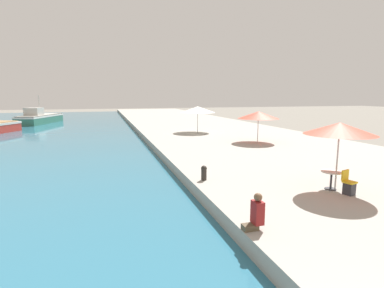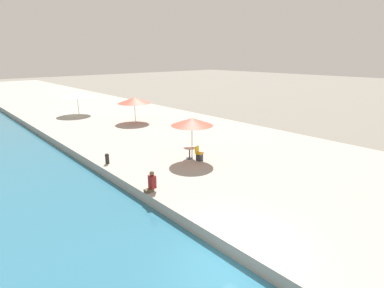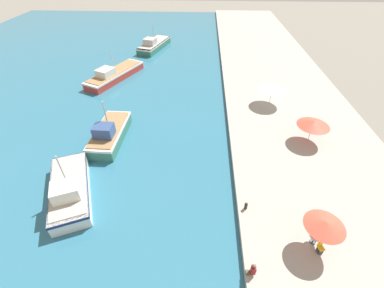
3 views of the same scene
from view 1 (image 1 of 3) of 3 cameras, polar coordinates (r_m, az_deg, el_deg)
name	(u,v)px [view 1 (image 1 of 3)]	position (r m, az deg, el deg)	size (l,w,h in m)	color
quay_promenade	(194,125)	(40.19, 0.34, 3.55)	(16.00, 90.00, 0.58)	#A39E93
fishing_boat_distant	(40,118)	(51.51, -27.03, 4.46)	(5.57, 9.97, 4.28)	#33705B
cafe_umbrella_pink	(340,129)	(12.67, 26.31, 2.65)	(2.64, 2.64, 2.68)	#B7B7B7
cafe_umbrella_white	(258,115)	(24.35, 12.53, 5.42)	(3.23, 3.23, 2.44)	#B7B7B7
cafe_umbrella_striped	(198,109)	(30.32, 1.07, 6.59)	(3.54, 3.54, 2.61)	#B7B7B7
cafe_table	(331,176)	(13.09, 25.02, -5.60)	(0.80, 0.80, 0.74)	#333338
cafe_chair_left	(349,186)	(12.78, 27.68, -7.10)	(0.50, 0.52, 0.91)	#2D2D33
person_at_quay	(256,213)	(8.68, 12.09, -12.79)	(0.56, 0.36, 1.04)	brown
mooring_bollard	(204,172)	(13.21, 2.28, -5.41)	(0.26, 0.26, 0.65)	#2D2823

